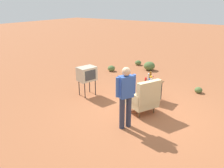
{
  "coord_description": "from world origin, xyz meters",
  "views": [
    {
      "loc": [
        5.5,
        2.59,
        3.14
      ],
      "look_at": [
        -0.17,
        -1.25,
        0.65
      ],
      "focal_mm": 36.76,
      "sensor_mm": 36.0,
      "label": 1
    }
  ],
  "objects_px": {
    "person_standing": "(126,94)",
    "flower_vase": "(152,79)",
    "side_table": "(153,85)",
    "tv_on_stand": "(87,74)",
    "soda_can_red": "(146,79)",
    "armchair": "(144,98)",
    "soda_can_blue": "(150,80)",
    "bottle_tall_amber": "(150,76)",
    "bottle_short_clear": "(149,76)"
  },
  "relations": [
    {
      "from": "side_table",
      "to": "soda_can_red",
      "type": "height_order",
      "value": "soda_can_red"
    },
    {
      "from": "soda_can_blue",
      "to": "bottle_tall_amber",
      "type": "height_order",
      "value": "bottle_tall_amber"
    },
    {
      "from": "soda_can_red",
      "to": "tv_on_stand",
      "type": "bearing_deg",
      "value": -66.12
    },
    {
      "from": "tv_on_stand",
      "to": "soda_can_red",
      "type": "xyz_separation_m",
      "value": [
        -0.81,
        1.84,
        -0.07
      ]
    },
    {
      "from": "soda_can_red",
      "to": "flower_vase",
      "type": "relative_size",
      "value": 0.46
    },
    {
      "from": "side_table",
      "to": "soda_can_blue",
      "type": "xyz_separation_m",
      "value": [
        0.1,
        -0.07,
        0.16
      ]
    },
    {
      "from": "tv_on_stand",
      "to": "person_standing",
      "type": "distance_m",
      "value": 2.5
    },
    {
      "from": "flower_vase",
      "to": "bottle_tall_amber",
      "type": "bearing_deg",
      "value": -148.23
    },
    {
      "from": "tv_on_stand",
      "to": "bottle_tall_amber",
      "type": "relative_size",
      "value": 3.43
    },
    {
      "from": "side_table",
      "to": "tv_on_stand",
      "type": "height_order",
      "value": "tv_on_stand"
    },
    {
      "from": "side_table",
      "to": "tv_on_stand",
      "type": "xyz_separation_m",
      "value": [
        0.88,
        -2.07,
        0.23
      ]
    },
    {
      "from": "side_table",
      "to": "armchair",
      "type": "bearing_deg",
      "value": 10.14
    },
    {
      "from": "tv_on_stand",
      "to": "flower_vase",
      "type": "relative_size",
      "value": 3.89
    },
    {
      "from": "side_table",
      "to": "soda_can_red",
      "type": "xyz_separation_m",
      "value": [
        0.07,
        -0.23,
        0.16
      ]
    },
    {
      "from": "person_standing",
      "to": "flower_vase",
      "type": "relative_size",
      "value": 6.19
    },
    {
      "from": "person_standing",
      "to": "soda_can_red",
      "type": "distance_m",
      "value": 1.99
    },
    {
      "from": "person_standing",
      "to": "soda_can_red",
      "type": "xyz_separation_m",
      "value": [
        -1.94,
        -0.39,
        -0.23
      ]
    },
    {
      "from": "tv_on_stand",
      "to": "flower_vase",
      "type": "bearing_deg",
      "value": 108.57
    },
    {
      "from": "tv_on_stand",
      "to": "bottle_tall_amber",
      "type": "bearing_deg",
      "value": 116.97
    },
    {
      "from": "person_standing",
      "to": "soda_can_red",
      "type": "height_order",
      "value": "person_standing"
    },
    {
      "from": "person_standing",
      "to": "side_table",
      "type": "bearing_deg",
      "value": -175.51
    },
    {
      "from": "armchair",
      "to": "tv_on_stand",
      "type": "relative_size",
      "value": 1.03
    },
    {
      "from": "soda_can_blue",
      "to": "bottle_short_clear",
      "type": "xyz_separation_m",
      "value": [
        -0.27,
        -0.16,
        0.04
      ]
    },
    {
      "from": "soda_can_blue",
      "to": "bottle_tall_amber",
      "type": "xyz_separation_m",
      "value": [
        -0.2,
        -0.07,
        0.09
      ]
    },
    {
      "from": "soda_can_blue",
      "to": "armchair",
      "type": "bearing_deg",
      "value": 15.53
    },
    {
      "from": "bottle_tall_amber",
      "to": "person_standing",
      "type": "bearing_deg",
      "value": 8.22
    },
    {
      "from": "tv_on_stand",
      "to": "soda_can_blue",
      "type": "bearing_deg",
      "value": 111.36
    },
    {
      "from": "tv_on_stand",
      "to": "person_standing",
      "type": "bearing_deg",
      "value": 63.08
    },
    {
      "from": "bottle_short_clear",
      "to": "tv_on_stand",
      "type": "bearing_deg",
      "value": -60.27
    },
    {
      "from": "person_standing",
      "to": "flower_vase",
      "type": "bearing_deg",
      "value": -175.81
    },
    {
      "from": "person_standing",
      "to": "bottle_tall_amber",
      "type": "distance_m",
      "value": 2.13
    },
    {
      "from": "armchair",
      "to": "soda_can_red",
      "type": "distance_m",
      "value": 1.06
    },
    {
      "from": "armchair",
      "to": "person_standing",
      "type": "distance_m",
      "value": 1.08
    },
    {
      "from": "armchair",
      "to": "soda_can_red",
      "type": "relative_size",
      "value": 8.69
    },
    {
      "from": "armchair",
      "to": "soda_can_blue",
      "type": "distance_m",
      "value": 0.98
    },
    {
      "from": "bottle_tall_amber",
      "to": "tv_on_stand",
      "type": "bearing_deg",
      "value": -63.03
    },
    {
      "from": "side_table",
      "to": "soda_can_blue",
      "type": "distance_m",
      "value": 0.2
    },
    {
      "from": "soda_can_blue",
      "to": "side_table",
      "type": "bearing_deg",
      "value": 143.53
    },
    {
      "from": "soda_can_red",
      "to": "bottle_tall_amber",
      "type": "distance_m",
      "value": 0.2
    },
    {
      "from": "person_standing",
      "to": "bottle_short_clear",
      "type": "distance_m",
      "value": 2.22
    },
    {
      "from": "soda_can_red",
      "to": "armchair",
      "type": "bearing_deg",
      "value": 23.43
    },
    {
      "from": "side_table",
      "to": "soda_can_red",
      "type": "bearing_deg",
      "value": -74.0
    },
    {
      "from": "armchair",
      "to": "side_table",
      "type": "bearing_deg",
      "value": -169.86
    },
    {
      "from": "tv_on_stand",
      "to": "bottle_short_clear",
      "type": "height_order",
      "value": "tv_on_stand"
    },
    {
      "from": "tv_on_stand",
      "to": "bottle_tall_amber",
      "type": "height_order",
      "value": "tv_on_stand"
    },
    {
      "from": "tv_on_stand",
      "to": "bottle_short_clear",
      "type": "relative_size",
      "value": 5.15
    },
    {
      "from": "side_table",
      "to": "tv_on_stand",
      "type": "relative_size",
      "value": 0.63
    },
    {
      "from": "soda_can_blue",
      "to": "bottle_short_clear",
      "type": "bearing_deg",
      "value": -148.97
    },
    {
      "from": "bottle_short_clear",
      "to": "person_standing",
      "type": "bearing_deg",
      "value": 10.2
    },
    {
      "from": "side_table",
      "to": "bottle_short_clear",
      "type": "height_order",
      "value": "bottle_short_clear"
    }
  ]
}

